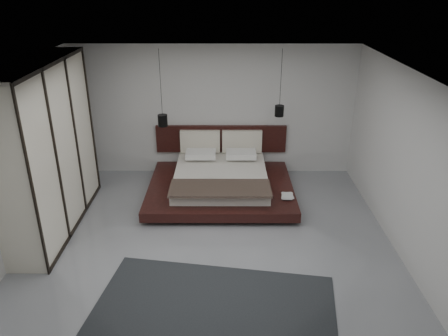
{
  "coord_description": "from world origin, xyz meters",
  "views": [
    {
      "loc": [
        0.25,
        -6.0,
        4.06
      ],
      "look_at": [
        0.23,
        1.2,
        0.87
      ],
      "focal_mm": 35.0,
      "sensor_mm": 36.0,
      "label": 1
    }
  ],
  "objects_px": {
    "pendant_left": "(163,120)",
    "wardrobe": "(47,149)",
    "rug": "(211,321)",
    "bed": "(221,180)",
    "lattice_screen": "(68,123)",
    "pendant_right": "(279,111)"
  },
  "relations": [
    {
      "from": "pendant_left",
      "to": "wardrobe",
      "type": "relative_size",
      "value": 0.52
    },
    {
      "from": "rug",
      "to": "bed",
      "type": "bearing_deg",
      "value": 88.59
    },
    {
      "from": "pendant_left",
      "to": "rug",
      "type": "bearing_deg",
      "value": -75.16
    },
    {
      "from": "lattice_screen",
      "to": "rug",
      "type": "xyz_separation_m",
      "value": [
        3.02,
        -4.14,
        -1.29
      ]
    },
    {
      "from": "bed",
      "to": "wardrobe",
      "type": "xyz_separation_m",
      "value": [
        -2.86,
        -1.2,
        1.14
      ]
    },
    {
      "from": "wardrobe",
      "to": "lattice_screen",
      "type": "bearing_deg",
      "value": 98.2
    },
    {
      "from": "rug",
      "to": "lattice_screen",
      "type": "bearing_deg",
      "value": 126.13
    },
    {
      "from": "pendant_right",
      "to": "lattice_screen",
      "type": "bearing_deg",
      "value": 178.74
    },
    {
      "from": "bed",
      "to": "pendant_left",
      "type": "distance_m",
      "value": 1.67
    },
    {
      "from": "pendant_left",
      "to": "wardrobe",
      "type": "height_order",
      "value": "wardrobe"
    },
    {
      "from": "wardrobe",
      "to": "rug",
      "type": "height_order",
      "value": "wardrobe"
    },
    {
      "from": "pendant_left",
      "to": "pendant_right",
      "type": "distance_m",
      "value": 2.33
    },
    {
      "from": "wardrobe",
      "to": "rug",
      "type": "bearing_deg",
      "value": -40.85
    },
    {
      "from": "lattice_screen",
      "to": "pendant_left",
      "type": "xyz_separation_m",
      "value": [
        1.95,
        -0.09,
        0.1
      ]
    },
    {
      "from": "pendant_left",
      "to": "wardrobe",
      "type": "distance_m",
      "value": 2.37
    },
    {
      "from": "pendant_right",
      "to": "rug",
      "type": "bearing_deg",
      "value": -107.15
    },
    {
      "from": "pendant_right",
      "to": "wardrobe",
      "type": "relative_size",
      "value": 0.45
    },
    {
      "from": "lattice_screen",
      "to": "bed",
      "type": "relative_size",
      "value": 0.92
    },
    {
      "from": "bed",
      "to": "lattice_screen",
      "type": "bearing_deg",
      "value": 170.08
    },
    {
      "from": "pendant_left",
      "to": "bed",
      "type": "bearing_deg",
      "value": -21.19
    },
    {
      "from": "wardrobe",
      "to": "rug",
      "type": "relative_size",
      "value": 0.92
    },
    {
      "from": "bed",
      "to": "pendant_right",
      "type": "xyz_separation_m",
      "value": [
        1.16,
        0.45,
        1.31
      ]
    }
  ]
}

